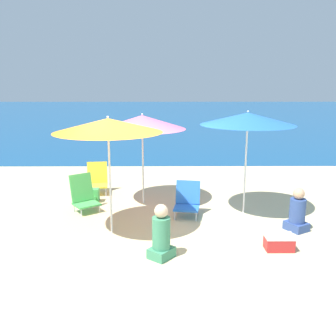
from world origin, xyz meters
The scene contains 12 objects.
ground_plane centered at (0.00, 0.00, 0.00)m, with size 60.00×60.00×0.00m, color beige.
sea_water centered at (0.00, 25.79, 0.00)m, with size 60.00×40.00×0.01m.
beach_umbrella_orange centered at (-0.48, 0.29, 1.97)m, with size 1.89×1.89×2.13m.
beach_umbrella_blue centered at (2.15, 1.36, 1.97)m, with size 1.90×1.90×2.14m.
beach_umbrella_pink centered at (0.00, 2.02, 1.84)m, with size 1.91×1.91×2.03m.
beach_chair_green centered at (-1.24, 1.51, 0.35)m, with size 0.70×0.70×0.79m.
beach_chair_yellow centered at (-1.18, 2.83, 0.36)m, with size 0.56×0.61×0.76m.
beach_chair_blue centered at (0.95, 1.21, 0.33)m, with size 0.58×0.64×0.70m.
person_seated_near centered at (2.93, 0.39, 0.34)m, with size 0.47×0.49×0.82m.
person_seated_far centered at (0.44, -0.70, 0.37)m, with size 0.47×0.48×0.88m.
backpack_green centered at (-1.17, 2.10, 0.15)m, with size 0.29×0.25×0.31m.
cooler_box centered at (2.37, -0.43, 0.13)m, with size 0.47×0.29×0.26m.
Camera 1 is at (0.51, -6.11, 2.70)m, focal length 40.00 mm.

